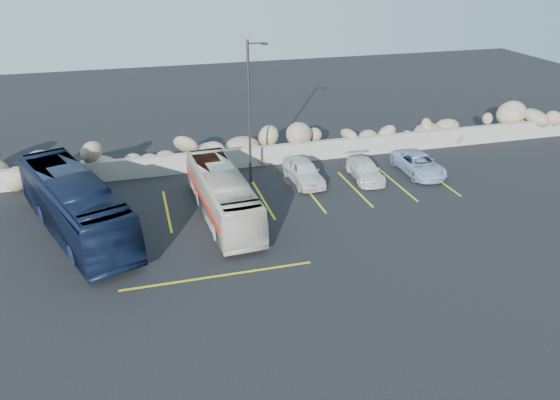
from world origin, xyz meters
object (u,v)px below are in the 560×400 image
object	(u,v)px
car_a	(304,171)
car_c	(365,170)
tour_coach	(75,205)
vintage_bus	(223,194)
lamppost	(250,110)
car_d	(419,164)

from	to	relation	value
car_a	car_c	size ratio (longest dim) A/B	1.05
tour_coach	car_a	bearing A→B (deg)	-7.01
tour_coach	car_c	xyz separation A→B (m)	(15.76, 2.48, -0.91)
vintage_bus	car_a	size ratio (longest dim) A/B	2.21
vintage_bus	car_a	world-z (taller)	vintage_bus
lamppost	vintage_bus	world-z (taller)	lamppost
vintage_bus	car_c	world-z (taller)	vintage_bus
vintage_bus	car_a	distance (m)	6.11
car_a	car_c	world-z (taller)	car_a
lamppost	vintage_bus	size ratio (longest dim) A/B	0.92
car_a	car_d	bearing A→B (deg)	-7.26
car_a	car_d	size ratio (longest dim) A/B	0.92
car_c	car_d	xyz separation A→B (m)	(3.42, -0.11, 0.05)
lamppost	car_c	xyz separation A→B (m)	(6.49, -1.27, -3.75)
tour_coach	car_a	distance (m)	12.52
vintage_bus	lamppost	bearing A→B (deg)	55.46
vintage_bus	car_c	size ratio (longest dim) A/B	2.33
tour_coach	car_d	world-z (taller)	tour_coach
car_c	vintage_bus	bearing A→B (deg)	-158.55
vintage_bus	car_d	bearing A→B (deg)	8.28
car_d	car_a	bearing A→B (deg)	176.14
tour_coach	car_a	xyz separation A→B (m)	(12.15, 2.94, -0.78)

